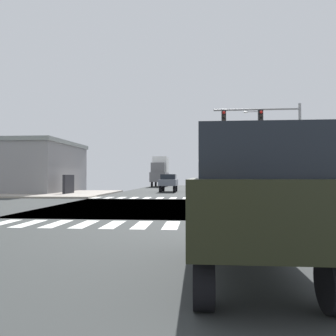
# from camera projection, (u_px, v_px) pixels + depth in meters

# --- Properties ---
(ground) EXTENTS (90.00, 90.00, 0.05)m
(ground) POSITION_uv_depth(u_px,v_px,m) (177.00, 207.00, 18.91)
(ground) COLOR #343737
(sidewalk_corner_ne) EXTENTS (12.00, 12.00, 0.14)m
(sidewalk_corner_ne) POSITION_uv_depth(u_px,v_px,m) (336.00, 195.00, 29.73)
(sidewalk_corner_ne) COLOR #A09B91
(sidewalk_corner_ne) RESTS_ON ground
(sidewalk_corner_nw) EXTENTS (12.00, 12.00, 0.14)m
(sidewalk_corner_nw) POSITION_uv_depth(u_px,v_px,m) (45.00, 193.00, 31.99)
(sidewalk_corner_nw) COLOR #9E948A
(sidewalk_corner_nw) RESTS_ON ground
(crosswalk_near) EXTENTS (13.50, 2.00, 0.01)m
(crosswalk_near) POSITION_uv_depth(u_px,v_px,m) (157.00, 225.00, 11.66)
(crosswalk_near) COLOR silver
(crosswalk_near) RESTS_ON ground
(crosswalk_far) EXTENTS (13.50, 2.00, 0.01)m
(crosswalk_far) POSITION_uv_depth(u_px,v_px,m) (180.00, 198.00, 26.20)
(crosswalk_far) COLOR silver
(crosswalk_far) RESTS_ON ground
(traffic_signal_mast) EXTENTS (6.41, 0.55, 7.04)m
(traffic_signal_mast) POSITION_uv_depth(u_px,v_px,m) (267.00, 129.00, 25.53)
(traffic_signal_mast) COLOR gray
(traffic_signal_mast) RESTS_ON ground
(street_lamp) EXTENTS (1.78, 0.32, 9.06)m
(street_lamp) POSITION_uv_depth(u_px,v_px,m) (257.00, 144.00, 38.71)
(street_lamp) COLOR gray
(street_lamp) RESTS_ON ground
(bank_building) EXTENTS (13.02, 10.78, 5.21)m
(bank_building) POSITION_uv_depth(u_px,v_px,m) (17.00, 167.00, 35.57)
(bank_building) COLOR gray
(bank_building) RESTS_ON ground
(sedan_nearside_1) EXTENTS (1.80, 4.30, 1.88)m
(sedan_nearside_1) POSITION_uv_depth(u_px,v_px,m) (169.00, 181.00, 36.84)
(sedan_nearside_1) COLOR black
(sedan_nearside_1) RESTS_ON ground
(suv_queued_2) EXTENTS (1.96, 4.60, 2.34)m
(suv_queued_2) POSITION_uv_depth(u_px,v_px,m) (249.00, 192.00, 5.79)
(suv_queued_2) COLOR black
(suv_queued_2) RESTS_ON ground
(box_truck_trailing_1) EXTENTS (2.40, 7.20, 4.85)m
(box_truck_trailing_1) POSITION_uv_depth(u_px,v_px,m) (160.00, 171.00, 55.76)
(box_truck_trailing_1) COLOR black
(box_truck_trailing_1) RESTS_ON ground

